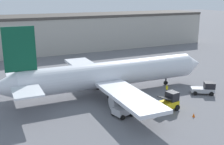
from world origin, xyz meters
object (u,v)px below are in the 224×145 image
(baggage_tug, at_px, (124,108))
(belt_loader_truck, at_px, (169,102))
(airplane, at_px, (107,75))
(pushback_tug, at_px, (205,89))
(safety_cone_near, at_px, (194,115))
(ground_crew_worker, at_px, (167,89))

(baggage_tug, relative_size, belt_loader_truck, 0.86)
(airplane, relative_size, pushback_tug, 9.38)
(belt_loader_truck, xyz_separation_m, safety_cone_near, (1.55, -3.36, -0.90))
(airplane, height_order, safety_cone_near, airplane)
(airplane, bearing_deg, pushback_tug, -24.69)
(baggage_tug, xyz_separation_m, belt_loader_truck, (6.44, -1.02, 0.06))
(baggage_tug, distance_m, belt_loader_truck, 6.52)
(airplane, relative_size, safety_cone_near, 66.65)
(belt_loader_truck, bearing_deg, pushback_tug, 8.45)
(airplane, relative_size, belt_loader_truck, 11.36)
(airplane, xyz_separation_m, ground_crew_worker, (8.62, -4.25, -2.33))
(baggage_tug, distance_m, pushback_tug, 15.67)
(airplane, bearing_deg, ground_crew_worker, -25.09)
(belt_loader_truck, bearing_deg, safety_cone_near, -73.47)
(safety_cone_near, bearing_deg, ground_crew_worker, 76.48)
(baggage_tug, bearing_deg, safety_cone_near, -43.08)
(belt_loader_truck, height_order, pushback_tug, belt_loader_truck)
(airplane, xyz_separation_m, baggage_tug, (-1.46, -8.56, -2.07))
(safety_cone_near, bearing_deg, pushback_tug, 38.80)
(airplane, height_order, pushback_tug, airplane)
(ground_crew_worker, distance_m, safety_cone_near, 8.96)
(ground_crew_worker, relative_size, belt_loader_truck, 0.50)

